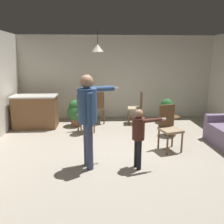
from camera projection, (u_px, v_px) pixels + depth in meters
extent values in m
plane|color=#9E9384|center=(129.00, 156.00, 4.84)|extent=(7.68, 7.68, 0.00)
cube|color=silver|center=(117.00, 78.00, 7.63)|extent=(6.40, 0.10, 2.70)
cube|color=slate|center=(221.00, 126.00, 5.80)|extent=(0.85, 0.20, 0.63)
cylinder|color=brown|center=(208.00, 138.00, 5.83)|extent=(0.05, 0.05, 0.06)
cube|color=brown|center=(36.00, 112.00, 6.68)|extent=(1.20, 0.60, 0.91)
cube|color=beige|center=(34.00, 96.00, 6.57)|extent=(1.26, 0.66, 0.04)
cylinder|color=brown|center=(171.00, 117.00, 5.99)|extent=(0.44, 0.44, 0.03)
cylinder|color=brown|center=(170.00, 126.00, 6.05)|extent=(0.06, 0.06, 0.49)
cylinder|color=brown|center=(170.00, 135.00, 6.11)|extent=(0.31, 0.31, 0.03)
cylinder|color=#384260|center=(87.00, 143.00, 4.33)|extent=(0.13, 0.13, 0.87)
cylinder|color=#384260|center=(90.00, 147.00, 4.16)|extent=(0.13, 0.13, 0.87)
cylinder|color=navy|center=(87.00, 106.00, 4.07)|extent=(0.35, 0.35, 0.62)
sphere|color=#9E7556|center=(87.00, 81.00, 3.97)|extent=(0.24, 0.24, 0.24)
cylinder|color=navy|center=(99.00, 89.00, 4.29)|extent=(0.59, 0.27, 0.10)
cube|color=white|center=(115.00, 88.00, 4.40)|extent=(0.13, 0.07, 0.04)
cylinder|color=navy|center=(90.00, 110.00, 3.90)|extent=(0.10, 0.10, 0.58)
cylinder|color=black|center=(136.00, 153.00, 4.29)|extent=(0.08, 0.08, 0.57)
cylinder|color=black|center=(139.00, 155.00, 4.19)|extent=(0.08, 0.08, 0.57)
cylinder|color=#4C261E|center=(138.00, 129.00, 4.13)|extent=(0.23, 0.23, 0.40)
sphere|color=#9E7556|center=(139.00, 114.00, 4.06)|extent=(0.15, 0.15, 0.15)
cylinder|color=#4C261E|center=(135.00, 128.00, 4.25)|extent=(0.07, 0.07, 0.38)
cylinder|color=#4C261E|center=(152.00, 120.00, 4.03)|extent=(0.38, 0.17, 0.07)
cube|color=white|center=(163.00, 119.00, 4.10)|extent=(0.13, 0.07, 0.04)
cylinder|color=brown|center=(92.00, 117.00, 7.03)|extent=(0.04, 0.04, 0.45)
cylinder|color=brown|center=(104.00, 117.00, 7.06)|extent=(0.04, 0.04, 0.45)
cylinder|color=brown|center=(92.00, 114.00, 7.37)|extent=(0.04, 0.04, 0.45)
cylinder|color=brown|center=(103.00, 114.00, 7.41)|extent=(0.04, 0.04, 0.45)
cube|color=#7F664C|center=(98.00, 108.00, 7.16)|extent=(0.44, 0.44, 0.05)
cube|color=brown|center=(98.00, 100.00, 6.91)|extent=(0.38, 0.06, 0.50)
cylinder|color=brown|center=(141.00, 118.00, 6.96)|extent=(0.04, 0.04, 0.45)
cylinder|color=brown|center=(140.00, 115.00, 7.31)|extent=(0.04, 0.04, 0.45)
cylinder|color=brown|center=(129.00, 118.00, 6.98)|extent=(0.04, 0.04, 0.45)
cylinder|color=brown|center=(129.00, 115.00, 7.33)|extent=(0.04, 0.04, 0.45)
cube|color=tan|center=(135.00, 108.00, 7.09)|extent=(0.46, 0.46, 0.05)
cube|color=brown|center=(141.00, 100.00, 7.01)|extent=(0.08, 0.38, 0.50)
cylinder|color=brown|center=(172.00, 137.00, 5.28)|extent=(0.04, 0.04, 0.45)
cylinder|color=brown|center=(159.00, 139.00, 5.16)|extent=(0.04, 0.04, 0.45)
cylinder|color=brown|center=(182.00, 143.00, 4.95)|extent=(0.04, 0.04, 0.45)
cylinder|color=brown|center=(167.00, 145.00, 4.83)|extent=(0.04, 0.04, 0.45)
cube|color=#997F60|center=(171.00, 130.00, 5.00)|extent=(0.52, 0.52, 0.05)
cube|color=brown|center=(167.00, 116.00, 5.11)|extent=(0.37, 0.14, 0.50)
cylinder|color=brown|center=(90.00, 122.00, 6.55)|extent=(0.04, 0.04, 0.45)
cylinder|color=brown|center=(78.00, 123.00, 6.42)|extent=(0.04, 0.04, 0.45)
cylinder|color=brown|center=(94.00, 125.00, 6.22)|extent=(0.04, 0.04, 0.45)
cylinder|color=brown|center=(81.00, 127.00, 6.09)|extent=(0.04, 0.04, 0.45)
cube|color=#997F60|center=(86.00, 115.00, 6.26)|extent=(0.53, 0.53, 0.05)
cube|color=brown|center=(84.00, 104.00, 6.37)|extent=(0.37, 0.15, 0.50)
cylinder|color=#B7B2AD|center=(166.00, 119.00, 7.27)|extent=(0.29, 0.29, 0.23)
sphere|color=#2D6B33|center=(167.00, 110.00, 7.20)|extent=(0.50, 0.50, 0.50)
sphere|color=#2D6B33|center=(167.00, 105.00, 7.16)|extent=(0.37, 0.37, 0.37)
cylinder|color=brown|center=(76.00, 122.00, 6.93)|extent=(0.30, 0.30, 0.24)
sphere|color=#2D6B33|center=(76.00, 112.00, 6.86)|extent=(0.52, 0.52, 0.52)
sphere|color=#2D6B33|center=(76.00, 106.00, 6.81)|extent=(0.39, 0.39, 0.39)
cube|color=white|center=(171.00, 116.00, 5.95)|extent=(0.09, 0.13, 0.04)
cone|color=silver|center=(98.00, 48.00, 6.01)|extent=(0.32, 0.32, 0.20)
cylinder|color=black|center=(97.00, 37.00, 5.95)|extent=(0.01, 0.01, 0.36)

